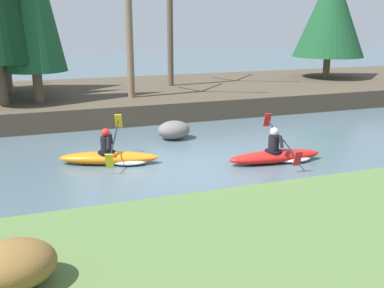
{
  "coord_description": "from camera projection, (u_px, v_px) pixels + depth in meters",
  "views": [
    {
      "loc": [
        -3.47,
        -10.74,
        3.86
      ],
      "look_at": [
        0.5,
        0.43,
        0.55
      ],
      "focal_mm": 42.0,
      "sensor_mm": 36.0,
      "label": 1
    }
  ],
  "objects": [
    {
      "name": "riverbank_far",
      "position": [
        115.0,
        98.0,
        20.52
      ],
      "size": [
        44.0,
        8.8,
        0.78
      ],
      "color": "#4C4233",
      "rests_on": "ground"
    },
    {
      "name": "kayaker_lead",
      "position": [
        279.0,
        155.0,
        12.49
      ],
      "size": [
        2.79,
        2.07,
        1.2
      ],
      "rotation": [
        0.0,
        0.0,
        -0.07
      ],
      "color": "red",
      "rests_on": "ground"
    },
    {
      "name": "boulder_midstream",
      "position": [
        174.0,
        130.0,
        14.88
      ],
      "size": [
        1.09,
        0.85,
        0.61
      ],
      "color": "slate",
      "rests_on": "ground"
    },
    {
      "name": "conifer_tree_mid_right",
      "position": [
        331.0,
        12.0,
        23.49
      ],
      "size": [
        3.72,
        3.72,
        5.77
      ],
      "color": "brown",
      "rests_on": "riverbank_far"
    },
    {
      "name": "shrub_clump_third",
      "position": [
        12.0,
        265.0,
        5.19
      ],
      "size": [
        1.02,
        0.85,
        0.55
      ],
      "color": "brown",
      "rests_on": "riverbank_near"
    },
    {
      "name": "ground_plane",
      "position": [
        180.0,
        170.0,
        11.91
      ],
      "size": [
        90.0,
        90.0,
        0.0
      ],
      "primitive_type": "plane",
      "color": "#4C606B"
    },
    {
      "name": "bare_tree_mid_upstream",
      "position": [
        129.0,
        23.0,
        17.56
      ],
      "size": [
        3.42,
        3.38,
        6.19
      ],
      "color": "#7A664C",
      "rests_on": "riverbank_far"
    },
    {
      "name": "kayaker_middle",
      "position": [
        113.0,
        157.0,
        12.35
      ],
      "size": [
        2.75,
        2.02,
        1.2
      ],
      "rotation": [
        0.0,
        0.0,
        -0.32
      ],
      "color": "orange",
      "rests_on": "ground"
    },
    {
      "name": "bare_tree_mid_downstream",
      "position": [
        170.0,
        14.0,
        20.68
      ],
      "size": [
        3.86,
        3.82,
        7.04
      ],
      "color": "brown",
      "rests_on": "riverbank_far"
    }
  ]
}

